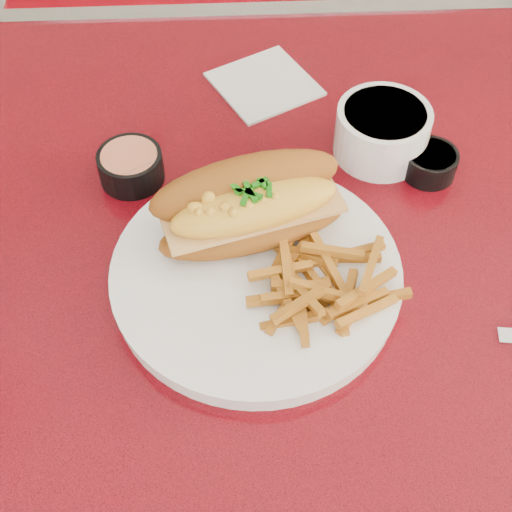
{
  "coord_description": "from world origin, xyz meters",
  "views": [
    {
      "loc": [
        -0.12,
        -0.46,
        1.33
      ],
      "look_at": [
        -0.1,
        -0.06,
        0.81
      ],
      "focal_mm": 50.0,
      "sensor_mm": 36.0,
      "label": 1
    }
  ],
  "objects_px": {
    "diner_table": "(340,320)",
    "sauce_cup_right": "(430,162)",
    "sauce_cup_left": "(131,165)",
    "gravy_ramekin": "(382,131)",
    "fork": "(323,252)",
    "mac_hoagie": "(251,205)",
    "dinner_plate": "(256,275)",
    "booth_bench_far": "(284,95)"
  },
  "relations": [
    {
      "from": "sauce_cup_left",
      "to": "sauce_cup_right",
      "type": "distance_m",
      "value": 0.32
    },
    {
      "from": "dinner_plate",
      "to": "sauce_cup_left",
      "type": "xyz_separation_m",
      "value": [
        -0.13,
        0.14,
        0.01
      ]
    },
    {
      "from": "gravy_ramekin",
      "to": "sauce_cup_right",
      "type": "height_order",
      "value": "gravy_ramekin"
    },
    {
      "from": "dinner_plate",
      "to": "fork",
      "type": "bearing_deg",
      "value": 14.95
    },
    {
      "from": "booth_bench_far",
      "to": "mac_hoagie",
      "type": "distance_m",
      "value": 0.98
    },
    {
      "from": "sauce_cup_left",
      "to": "sauce_cup_right",
      "type": "relative_size",
      "value": 1.24
    },
    {
      "from": "diner_table",
      "to": "fork",
      "type": "distance_m",
      "value": 0.19
    },
    {
      "from": "gravy_ramekin",
      "to": "sauce_cup_left",
      "type": "xyz_separation_m",
      "value": [
        -0.27,
        -0.03,
        -0.01
      ]
    },
    {
      "from": "diner_table",
      "to": "sauce_cup_right",
      "type": "distance_m",
      "value": 0.22
    },
    {
      "from": "mac_hoagie",
      "to": "fork",
      "type": "height_order",
      "value": "mac_hoagie"
    },
    {
      "from": "mac_hoagie",
      "to": "fork",
      "type": "relative_size",
      "value": 1.31
    },
    {
      "from": "sauce_cup_right",
      "to": "gravy_ramekin",
      "type": "bearing_deg",
      "value": 143.05
    },
    {
      "from": "sauce_cup_left",
      "to": "fork",
      "type": "bearing_deg",
      "value": -33.7
    },
    {
      "from": "diner_table",
      "to": "sauce_cup_right",
      "type": "xyz_separation_m",
      "value": [
        0.09,
        0.08,
        0.18
      ]
    },
    {
      "from": "gravy_ramekin",
      "to": "sauce_cup_right",
      "type": "distance_m",
      "value": 0.06
    },
    {
      "from": "booth_bench_far",
      "to": "sauce_cup_left",
      "type": "relative_size",
      "value": 15.41
    },
    {
      "from": "sauce_cup_left",
      "to": "sauce_cup_right",
      "type": "height_order",
      "value": "sauce_cup_left"
    },
    {
      "from": "diner_table",
      "to": "sauce_cup_left",
      "type": "height_order",
      "value": "sauce_cup_left"
    },
    {
      "from": "gravy_ramekin",
      "to": "sauce_cup_left",
      "type": "relative_size",
      "value": 1.6
    },
    {
      "from": "sauce_cup_left",
      "to": "booth_bench_far",
      "type": "bearing_deg",
      "value": 72.3
    },
    {
      "from": "dinner_plate",
      "to": "sauce_cup_right",
      "type": "distance_m",
      "value": 0.24
    },
    {
      "from": "diner_table",
      "to": "gravy_ramekin",
      "type": "height_order",
      "value": "gravy_ramekin"
    },
    {
      "from": "diner_table",
      "to": "fork",
      "type": "xyz_separation_m",
      "value": [
        -0.04,
        -0.04,
        0.18
      ]
    },
    {
      "from": "fork",
      "to": "sauce_cup_right",
      "type": "height_order",
      "value": "sauce_cup_right"
    },
    {
      "from": "mac_hoagie",
      "to": "fork",
      "type": "xyz_separation_m",
      "value": [
        0.07,
        -0.03,
        -0.03
      ]
    },
    {
      "from": "booth_bench_far",
      "to": "mac_hoagie",
      "type": "bearing_deg",
      "value": -97.39
    },
    {
      "from": "diner_table",
      "to": "fork",
      "type": "bearing_deg",
      "value": -135.39
    },
    {
      "from": "diner_table",
      "to": "mac_hoagie",
      "type": "distance_m",
      "value": 0.24
    },
    {
      "from": "sauce_cup_right",
      "to": "sauce_cup_left",
      "type": "bearing_deg",
      "value": 178.66
    },
    {
      "from": "sauce_cup_left",
      "to": "sauce_cup_right",
      "type": "xyz_separation_m",
      "value": [
        0.32,
        -0.01,
        -0.0
      ]
    },
    {
      "from": "mac_hoagie",
      "to": "sauce_cup_left",
      "type": "height_order",
      "value": "mac_hoagie"
    },
    {
      "from": "mac_hoagie",
      "to": "sauce_cup_left",
      "type": "relative_size",
      "value": 2.65
    },
    {
      "from": "diner_table",
      "to": "sauce_cup_left",
      "type": "relative_size",
      "value": 15.79
    },
    {
      "from": "diner_table",
      "to": "dinner_plate",
      "type": "xyz_separation_m",
      "value": [
        -0.1,
        -0.06,
        0.17
      ]
    },
    {
      "from": "mac_hoagie",
      "to": "sauce_cup_right",
      "type": "relative_size",
      "value": 3.28
    },
    {
      "from": "booth_bench_far",
      "to": "fork",
      "type": "distance_m",
      "value": 0.99
    },
    {
      "from": "diner_table",
      "to": "booth_bench_far",
      "type": "bearing_deg",
      "value": 90.0
    },
    {
      "from": "mac_hoagie",
      "to": "sauce_cup_right",
      "type": "bearing_deg",
      "value": 8.29
    },
    {
      "from": "booth_bench_far",
      "to": "sauce_cup_left",
      "type": "xyz_separation_m",
      "value": [
        -0.23,
        -0.72,
        0.5
      ]
    },
    {
      "from": "diner_table",
      "to": "sauce_cup_left",
      "type": "bearing_deg",
      "value": 158.76
    },
    {
      "from": "booth_bench_far",
      "to": "fork",
      "type": "bearing_deg",
      "value": -92.61
    },
    {
      "from": "sauce_cup_right",
      "to": "booth_bench_far",
      "type": "bearing_deg",
      "value": 97.06
    }
  ]
}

